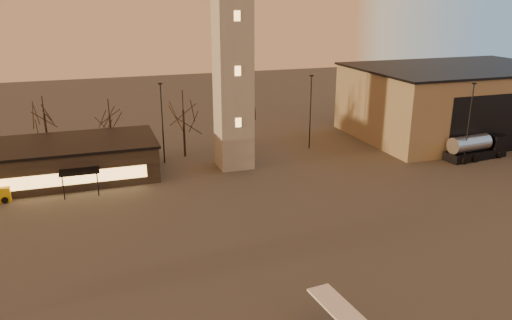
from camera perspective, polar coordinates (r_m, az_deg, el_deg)
The scene contains 7 objects.
ground at distance 36.84m, azimuth 11.22°, elevation -14.96°, with size 220.00×220.00×0.00m, color #3E3C39.
control_tower at distance 58.84m, azimuth -2.72°, elevation 14.56°, with size 6.80×6.80×32.60m.
hangar at distance 81.23m, azimuth 21.90°, elevation 6.30°, with size 30.60×20.60×10.30m.
terminal at distance 61.30m, azimuth -23.22°, elevation -0.26°, with size 25.40×12.20×4.30m.
light_poles at distance 61.55m, azimuth -2.38°, elevation 4.43°, with size 58.50×12.25×10.14m.
tree_row at distance 67.10m, azimuth -16.18°, elevation 5.34°, with size 37.20×9.20×8.80m.
fuel_truck at distance 70.48m, azimuth 23.78°, elevation 1.16°, with size 8.82×3.52×3.20m.
Camera 1 is at (-16.27, -26.44, 19.83)m, focal length 35.00 mm.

